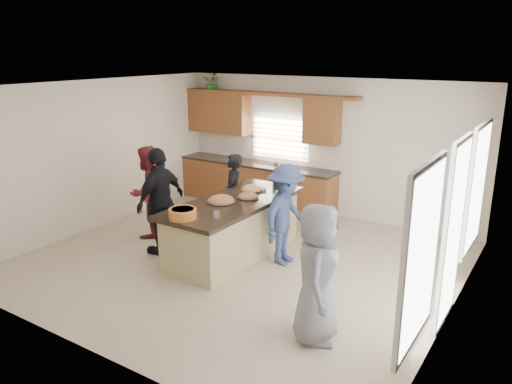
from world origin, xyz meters
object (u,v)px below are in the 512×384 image
Objects in this scene: island at (234,229)px; woman_right_back at (286,215)px; salad_bowl at (183,213)px; woman_left_back at (233,194)px; woman_left_mid at (148,192)px; woman_right_front at (317,274)px; woman_left_front at (161,201)px.

island is 1.67× the size of woman_right_back.
salad_bowl is at bearing -94.65° from island.
island is 6.67× the size of salad_bowl.
woman_right_back is at bearing 38.85° from woman_left_back.
woman_left_mid reaches higher than woman_left_back.
woman_right_front is at bearing -33.32° from island.
woman_right_back is 0.97× the size of woman_right_front.
island is at bearing 115.59° from woman_left_front.
woman_left_mid is at bearing -80.18° from woman_left_back.
woman_left_back is at bearing 158.93° from woman_left_front.
woman_left_back is (-0.49, 1.95, -0.27)m from salad_bowl.
woman_left_back reaches higher than salad_bowl.
woman_right_front is (2.27, -1.54, 0.39)m from island.
woman_left_front is (-0.50, -1.37, 0.15)m from woman_left_back.
woman_left_mid is (-1.82, -0.11, 0.39)m from island.
woman_left_back is 0.90× the size of woman_left_mid.
woman_right_back is at bearing 92.83° from woman_left_mid.
woman_left_mid is 2.72m from woman_right_back.
woman_right_front is (2.38, -0.41, -0.19)m from salad_bowl.
salad_bowl is 2.42m from woman_right_front.
island is 1.50× the size of woman_left_front.
woman_left_mid is 0.93× the size of woman_left_front.
woman_right_back is (1.47, -0.64, 0.06)m from woman_left_back.
woman_left_mid reaches higher than salad_bowl.
woman_left_front is at bearing -152.49° from island.
woman_left_front is 1.07× the size of woman_right_front.
woman_right_front is (2.86, -2.36, 0.09)m from woman_left_back.
woman_right_back is at bearing 17.98° from woman_right_front.
woman_left_front reaches higher than woman_left_mid.
salad_bowl is 2.03m from woman_left_back.
island is 1.86m from woman_left_mid.
salad_bowl is 0.23× the size of woman_left_front.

